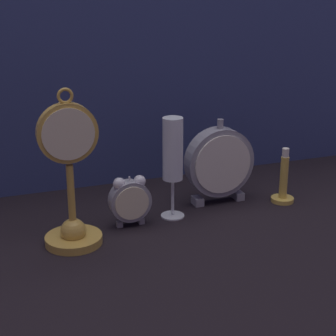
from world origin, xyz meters
TOP-DOWN VIEW (x-y plane):
  - ground_plane at (0.00, 0.00)m, footprint 4.00×4.00m
  - fabric_backdrop_drape at (0.00, 0.33)m, footprint 1.57×0.01m
  - pocket_watch_on_stand at (-0.22, 0.02)m, footprint 0.11×0.11m
  - alarm_clock_twin_bell at (-0.09, 0.07)m, footprint 0.09×0.03m
  - mantel_clock_silver at (0.14, 0.12)m, footprint 0.16×0.04m
  - champagne_flute at (0.01, 0.08)m, footprint 0.05×0.05m
  - brass_candlestick at (0.28, 0.07)m, footprint 0.05×0.05m

SIDE VIEW (x-z plane):
  - ground_plane at x=0.00m, z-range 0.00..0.00m
  - brass_candlestick at x=0.28m, z-range -0.02..0.10m
  - alarm_clock_twin_bell at x=-0.09m, z-range 0.01..0.11m
  - mantel_clock_silver at x=0.14m, z-range 0.00..0.19m
  - pocket_watch_on_stand at x=-0.22m, z-range -0.04..0.26m
  - champagne_flute at x=0.01m, z-range 0.03..0.25m
  - fabric_backdrop_drape at x=0.00m, z-range 0.00..0.64m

